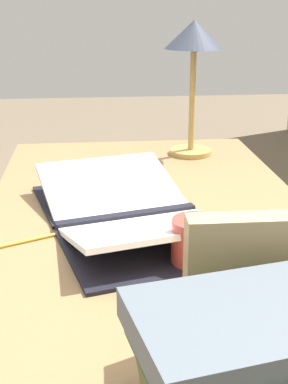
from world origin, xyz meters
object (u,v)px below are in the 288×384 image
object	(u,v)px
open_book	(127,212)
reading_lamp	(194,48)
book_standing_upright	(246,284)
book_stack_tall	(254,368)
pencil	(33,239)
coffee_mug	(196,242)

from	to	relation	value
open_book	reading_lamp	distance (m)	0.66
book_standing_upright	book_stack_tall	bearing A→B (deg)	-11.40
book_stack_tall	pencil	bearing A→B (deg)	-150.94
pencil	open_book	bearing A→B (deg)	112.32
open_book	book_standing_upright	xyz separation A→B (m)	(0.47, 0.13, 0.08)
reading_lamp	coffee_mug	distance (m)	0.81
reading_lamp	coffee_mug	size ratio (longest dim) A/B	3.59
reading_lamp	pencil	distance (m)	0.83
coffee_mug	pencil	size ratio (longest dim) A/B	0.72
book_standing_upright	coffee_mug	bearing A→B (deg)	-174.39
book_stack_tall	book_standing_upright	size ratio (longest dim) A/B	1.49
reading_lamp	coffee_mug	world-z (taller)	reading_lamp
book_stack_tall	open_book	bearing A→B (deg)	-170.91
pencil	book_standing_upright	bearing A→B (deg)	40.92
open_book	pencil	distance (m)	0.22
open_book	coffee_mug	size ratio (longest dim) A/B	5.52
book_standing_upright	coffee_mug	xyz separation A→B (m)	(-0.25, -0.02, -0.06)
coffee_mug	book_stack_tall	bearing A→B (deg)	-1.75
book_standing_upright	pencil	xyz separation A→B (m)	(-0.39, -0.34, -0.10)
book_standing_upright	pencil	distance (m)	0.52
book_standing_upright	reading_lamp	bearing A→B (deg)	174.67
open_book	book_stack_tall	xyz separation A→B (m)	(0.63, 0.10, 0.06)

